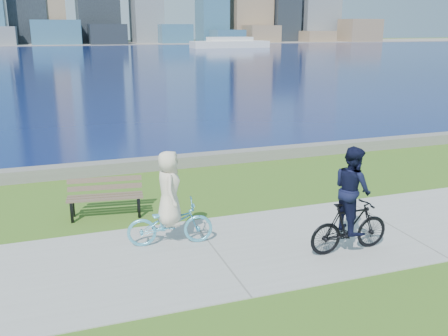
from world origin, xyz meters
The scene contains 9 objects.
ground centered at (0.00, 0.00, 0.00)m, with size 320.00×320.00×0.00m, color #385E18.
concrete_path centered at (0.00, 0.00, 0.01)m, with size 80.00×3.50×0.02m, color #999994.
seawall centered at (0.00, 6.20, 0.17)m, with size 90.00×0.50×0.35m, color slate.
bay_water centered at (0.00, 72.00, 0.00)m, with size 320.00×131.00×0.01m, color #0B184A.
far_shore centered at (0.00, 130.00, 0.06)m, with size 320.00×30.00×0.12m, color gray.
ferry_far centered at (33.35, 91.13, 0.90)m, with size 16.01×4.58×2.17m.
park_bench centered at (-1.76, 2.72, 0.53)m, with size 1.74×0.79×0.87m.
cyclist_woman centered at (-0.74, 0.69, 0.73)m, with size 0.83×1.76×1.90m.
cyclist_man centered at (2.40, -0.77, 0.89)m, with size 0.62×1.67×2.07m.
Camera 1 is at (-2.76, -8.29, 4.18)m, focal length 40.00 mm.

